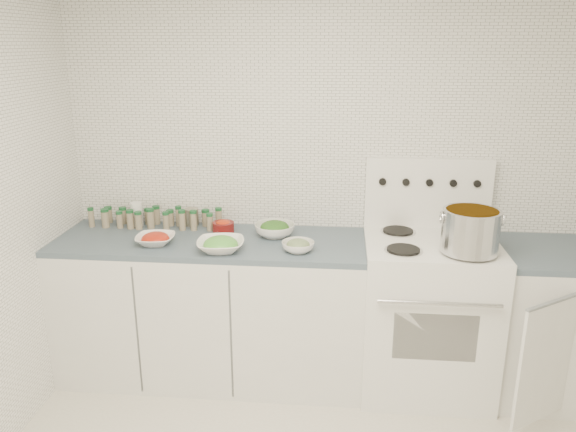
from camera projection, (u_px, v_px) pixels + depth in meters
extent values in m
cube|color=white|center=(349.00, 173.00, 3.48)|extent=(3.50, 0.02, 2.50)
cube|color=white|center=(213.00, 310.00, 3.50)|extent=(1.85, 0.62, 0.86)
cube|color=#3F515F|center=(210.00, 242.00, 3.36)|extent=(1.85, 0.62, 0.03)
cube|color=white|center=(426.00, 316.00, 3.36)|extent=(0.76, 0.65, 0.92)
cube|color=black|center=(435.00, 337.00, 3.04)|extent=(0.45, 0.01, 0.28)
cylinder|color=silver|center=(439.00, 304.00, 2.94)|extent=(0.65, 0.02, 0.02)
cube|color=white|center=(432.00, 243.00, 3.22)|extent=(0.76, 0.65, 0.01)
cube|color=white|center=(428.00, 193.00, 3.43)|extent=(0.76, 0.06, 0.43)
cylinder|color=silver|center=(403.00, 250.00, 3.08)|extent=(0.21, 0.21, 0.01)
cylinder|color=black|center=(403.00, 249.00, 3.08)|extent=(0.18, 0.18, 0.01)
cylinder|color=silver|center=(470.00, 253.00, 3.05)|extent=(0.21, 0.21, 0.01)
cylinder|color=black|center=(471.00, 252.00, 3.04)|extent=(0.18, 0.18, 0.01)
cylinder|color=silver|center=(398.00, 232.00, 3.38)|extent=(0.21, 0.21, 0.01)
cylinder|color=black|center=(398.00, 231.00, 3.38)|extent=(0.18, 0.18, 0.01)
cylinder|color=silver|center=(459.00, 233.00, 3.35)|extent=(0.21, 0.21, 0.01)
cylinder|color=black|center=(459.00, 232.00, 3.35)|extent=(0.18, 0.18, 0.01)
cylinder|color=black|center=(383.00, 181.00, 3.40)|extent=(0.04, 0.02, 0.04)
cylinder|color=black|center=(406.00, 182.00, 3.39)|extent=(0.04, 0.02, 0.04)
cylinder|color=black|center=(429.00, 183.00, 3.38)|extent=(0.04, 0.02, 0.04)
cylinder|color=black|center=(453.00, 183.00, 3.36)|extent=(0.04, 0.02, 0.04)
cylinder|color=black|center=(477.00, 184.00, 3.35)|extent=(0.04, 0.02, 0.04)
cube|color=white|center=(568.00, 325.00, 3.30)|extent=(0.89, 0.62, 0.86)
cube|color=white|center=(545.00, 363.00, 2.93)|extent=(0.34, 0.24, 0.70)
cylinder|color=silver|center=(470.00, 231.00, 3.00)|extent=(0.30, 0.30, 0.23)
cylinder|color=orange|center=(472.00, 213.00, 2.97)|extent=(0.27, 0.27, 0.03)
torus|color=silver|center=(442.00, 217.00, 3.00)|extent=(0.01, 0.07, 0.07)
torus|color=silver|center=(502.00, 219.00, 2.97)|extent=(0.01, 0.07, 0.07)
imported|color=white|center=(155.00, 240.00, 3.27)|extent=(0.24, 0.24, 0.05)
ellipsoid|color=red|center=(155.00, 238.00, 3.27)|extent=(0.16, 0.16, 0.07)
imported|color=white|center=(221.00, 245.00, 3.16)|extent=(0.30, 0.30, 0.07)
ellipsoid|color=#4B912F|center=(221.00, 243.00, 3.16)|extent=(0.19, 0.19, 0.09)
imported|color=white|center=(275.00, 230.00, 3.40)|extent=(0.31, 0.31, 0.08)
ellipsoid|color=#234F16|center=(275.00, 227.00, 3.40)|extent=(0.18, 0.18, 0.08)
imported|color=white|center=(298.00, 247.00, 3.15)|extent=(0.19, 0.19, 0.06)
ellipsoid|color=#28481D|center=(298.00, 244.00, 3.15)|extent=(0.13, 0.13, 0.06)
cylinder|color=#611110|center=(223.00, 227.00, 3.47)|extent=(0.13, 0.13, 0.07)
ellipsoid|color=#BF330D|center=(223.00, 224.00, 3.46)|extent=(0.10, 0.10, 0.05)
cylinder|color=white|center=(137.00, 214.00, 3.59)|extent=(0.08, 0.08, 0.15)
cylinder|color=#9C9484|center=(192.00, 217.00, 3.60)|extent=(0.10, 0.10, 0.11)
cylinder|color=gray|center=(109.00, 216.00, 3.66)|extent=(0.05, 0.05, 0.09)
cylinder|color=#164F27|center=(108.00, 208.00, 3.64)|extent=(0.05, 0.05, 0.02)
cylinder|color=gray|center=(123.00, 217.00, 3.64)|extent=(0.05, 0.05, 0.09)
cylinder|color=#164F27|center=(122.00, 209.00, 3.62)|extent=(0.05, 0.05, 0.02)
cylinder|color=gray|center=(148.00, 218.00, 3.63)|extent=(0.04, 0.04, 0.09)
cylinder|color=#164F27|center=(147.00, 210.00, 3.61)|extent=(0.04, 0.04, 0.02)
cylinder|color=gray|center=(157.00, 216.00, 3.63)|extent=(0.05, 0.05, 0.10)
cylinder|color=#164F27|center=(156.00, 207.00, 3.61)|extent=(0.05, 0.05, 0.02)
cylinder|color=gray|center=(170.00, 219.00, 3.60)|extent=(0.05, 0.05, 0.09)
cylinder|color=#164F27|center=(170.00, 211.00, 3.58)|extent=(0.05, 0.05, 0.02)
cylinder|color=gray|center=(179.00, 217.00, 3.59)|extent=(0.04, 0.04, 0.11)
cylinder|color=#164F27|center=(178.00, 208.00, 3.57)|extent=(0.04, 0.04, 0.02)
cylinder|color=gray|center=(206.00, 219.00, 3.59)|extent=(0.05, 0.05, 0.09)
cylinder|color=#164F27|center=(205.00, 211.00, 3.57)|extent=(0.05, 0.05, 0.02)
cylinder|color=gray|center=(219.00, 219.00, 3.57)|extent=(0.04, 0.04, 0.11)
cylinder|color=#164F27|center=(218.00, 209.00, 3.55)|extent=(0.04, 0.04, 0.02)
cylinder|color=gray|center=(105.00, 219.00, 3.56)|extent=(0.05, 0.05, 0.10)
cylinder|color=#164F27|center=(104.00, 210.00, 3.54)|extent=(0.05, 0.05, 0.02)
cylinder|color=gray|center=(120.00, 221.00, 3.55)|extent=(0.04, 0.04, 0.09)
cylinder|color=#164F27|center=(119.00, 213.00, 3.53)|extent=(0.04, 0.04, 0.02)
cylinder|color=gray|center=(130.00, 221.00, 3.54)|extent=(0.04, 0.04, 0.10)
cylinder|color=#164F27|center=(130.00, 211.00, 3.52)|extent=(0.05, 0.05, 0.02)
cylinder|color=gray|center=(151.00, 220.00, 3.54)|extent=(0.05, 0.05, 0.11)
cylinder|color=#164F27|center=(150.00, 210.00, 3.52)|extent=(0.05, 0.05, 0.02)
cylinder|color=gray|center=(166.00, 222.00, 3.51)|extent=(0.04, 0.04, 0.10)
cylinder|color=#164F27|center=(165.00, 213.00, 3.49)|extent=(0.04, 0.04, 0.02)
cylinder|color=gray|center=(182.00, 221.00, 3.50)|extent=(0.04, 0.04, 0.11)
cylinder|color=#164F27|center=(182.00, 211.00, 3.49)|extent=(0.04, 0.04, 0.02)
cylinder|color=gray|center=(194.00, 222.00, 3.50)|extent=(0.04, 0.04, 0.11)
cylinder|color=#164F27|center=(193.00, 212.00, 3.48)|extent=(0.04, 0.04, 0.02)
cylinder|color=gray|center=(210.00, 223.00, 3.50)|extent=(0.04, 0.04, 0.09)
cylinder|color=#164F27|center=(210.00, 215.00, 3.48)|extent=(0.04, 0.04, 0.02)
cylinder|color=gray|center=(91.00, 219.00, 3.57)|extent=(0.04, 0.04, 0.11)
cylinder|color=#164F27|center=(90.00, 209.00, 3.55)|extent=(0.04, 0.04, 0.02)
cylinder|color=gray|center=(139.00, 222.00, 3.53)|extent=(0.04, 0.04, 0.10)
cylinder|color=#164F27|center=(138.00, 213.00, 3.51)|extent=(0.05, 0.05, 0.02)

